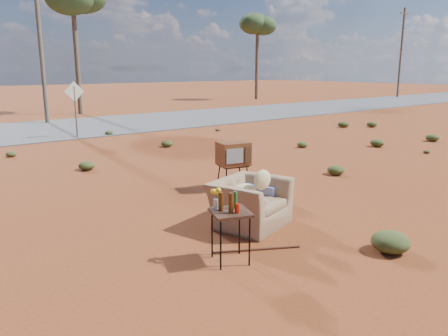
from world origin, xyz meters
TOP-DOWN VIEW (x-y plane):
  - ground at (0.00, 0.00)m, footprint 140.00×140.00m
  - highway at (0.00, 15.00)m, footprint 140.00×7.00m
  - armchair at (0.38, 0.44)m, footprint 1.60×1.31m
  - tv_unit at (1.57, 2.40)m, footprint 0.77×0.68m
  - side_table at (-0.91, -0.49)m, footprint 0.67×0.67m
  - rusty_bar at (-0.34, -0.49)m, footprint 1.19×0.68m
  - road_sign at (1.50, 12.00)m, footprint 0.78×0.06m
  - eucalyptus_center at (5.00, 21.00)m, footprint 3.20×3.20m
  - eucalyptus_right at (22.00, 24.00)m, footprint 3.20×3.20m
  - utility_pole_center at (2.00, 17.50)m, footprint 1.40×0.20m
  - utility_pole_east at (34.00, 17.50)m, footprint 1.40×0.20m
  - scrub_patch at (-0.82, 4.41)m, footprint 17.49×8.07m

SIDE VIEW (x-z plane):
  - ground at x=0.00m, z-range 0.00..0.00m
  - rusty_bar at x=-0.34m, z-range 0.00..0.04m
  - highway at x=0.00m, z-range 0.00..0.04m
  - scrub_patch at x=-0.82m, z-range -0.03..0.30m
  - armchair at x=0.38m, z-range -0.04..1.05m
  - side_table at x=-0.91m, z-range 0.25..1.30m
  - tv_unit at x=1.57m, z-range 0.26..1.34m
  - road_sign at x=1.50m, z-range 0.41..2.60m
  - utility_pole_center at x=2.00m, z-range 0.15..8.15m
  - utility_pole_east at x=34.00m, z-range 0.15..8.15m
  - eucalyptus_right at x=22.00m, z-range 2.39..9.49m
  - eucalyptus_center at x=5.00m, z-range 2.63..10.23m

